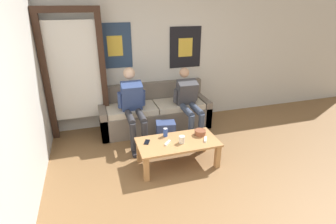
% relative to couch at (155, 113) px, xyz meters
% --- Properties ---
extents(ground_plane, '(18.00, 18.00, 0.00)m').
position_rel_couch_xyz_m(ground_plane, '(0.12, -2.50, -0.28)').
color(ground_plane, brown).
extents(wall_back, '(10.00, 0.07, 2.55)m').
position_rel_couch_xyz_m(wall_back, '(0.12, 0.35, 0.99)').
color(wall_back, silver).
rests_on(wall_back, ground_plane).
extents(door_frame, '(1.00, 0.10, 2.15)m').
position_rel_couch_xyz_m(door_frame, '(-1.31, 0.14, 0.92)').
color(door_frame, '#382319').
rests_on(door_frame, ground_plane).
extents(couch, '(2.00, 0.71, 0.80)m').
position_rel_couch_xyz_m(couch, '(0.00, 0.00, 0.00)').
color(couch, '#70665B').
rests_on(couch, ground_plane).
extents(coffee_table, '(1.15, 0.58, 0.38)m').
position_rel_couch_xyz_m(coffee_table, '(0.01, -1.29, 0.03)').
color(coffee_table, '#B27F4C').
rests_on(coffee_table, ground_plane).
extents(person_seated_adult, '(0.47, 0.94, 1.21)m').
position_rel_couch_xyz_m(person_seated_adult, '(-0.45, -0.36, 0.37)').
color(person_seated_adult, '#2D2D33').
rests_on(person_seated_adult, ground_plane).
extents(person_seated_teen, '(0.47, 0.90, 1.14)m').
position_rel_couch_xyz_m(person_seated_teen, '(0.52, -0.37, 0.33)').
color(person_seated_teen, '#384256').
rests_on(person_seated_teen, ground_plane).
extents(backpack, '(0.35, 0.30, 0.40)m').
position_rel_couch_xyz_m(backpack, '(0.01, -0.70, -0.09)').
color(backpack, navy).
rests_on(backpack, ground_plane).
extents(ceramic_bowl, '(0.17, 0.17, 0.08)m').
position_rel_couch_xyz_m(ceramic_bowl, '(0.39, -1.20, 0.14)').
color(ceramic_bowl, brown).
rests_on(ceramic_bowl, coffee_table).
extents(pillar_candle, '(0.08, 0.08, 0.12)m').
position_rel_couch_xyz_m(pillar_candle, '(0.05, -1.35, 0.15)').
color(pillar_candle, silver).
rests_on(pillar_candle, coffee_table).
extents(drink_can_blue, '(0.07, 0.07, 0.12)m').
position_rel_couch_xyz_m(drink_can_blue, '(-0.11, -1.09, 0.16)').
color(drink_can_blue, '#28479E').
rests_on(drink_can_blue, coffee_table).
extents(game_controller_near_left, '(0.12, 0.13, 0.03)m').
position_rel_couch_xyz_m(game_controller_near_left, '(-0.15, -1.31, 0.11)').
color(game_controller_near_left, white).
rests_on(game_controller_near_left, coffee_table).
extents(game_controller_near_right, '(0.10, 0.14, 0.03)m').
position_rel_couch_xyz_m(game_controller_near_right, '(0.40, -1.38, 0.11)').
color(game_controller_near_right, white).
rests_on(game_controller_near_right, coffee_table).
extents(cell_phone, '(0.12, 0.15, 0.01)m').
position_rel_couch_xyz_m(cell_phone, '(-0.42, -1.19, 0.10)').
color(cell_phone, black).
rests_on(cell_phone, coffee_table).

